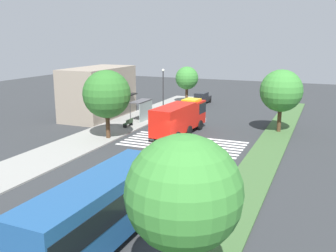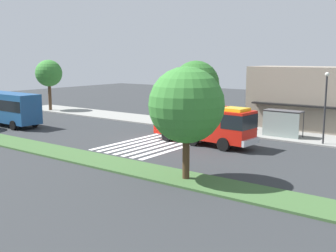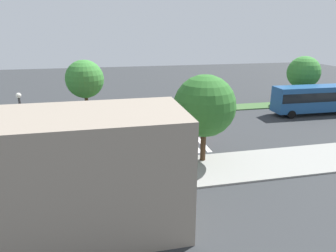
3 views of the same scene
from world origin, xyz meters
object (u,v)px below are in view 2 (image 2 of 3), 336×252
transit_bus (5,106)px  sidewalk_tree_far_west (49,73)px  bench_near_shelter (243,128)px  parked_car_west (12,103)px  sidewalk_tree_west (196,84)px  bus_stop_shelter (282,118)px  median_tree_west (186,105)px  fire_truck (205,122)px  street_lamp (325,102)px

transit_bus → sidewalk_tree_far_west: 12.81m
transit_bus → bench_near_shelter: size_ratio=6.47×
bench_near_shelter → sidewalk_tree_far_west: bearing=-179.0°
parked_car_west → sidewalk_tree_west: sidewalk_tree_west is taller
parked_car_west → sidewalk_tree_far_west: bearing=22.3°
bus_stop_shelter → median_tree_west: bearing=-88.4°
bus_stop_shelter → median_tree_west: median_tree_west is taller
bus_stop_shelter → sidewalk_tree_far_west: 33.93m
fire_truck → sidewalk_tree_far_west: 30.28m
transit_bus → sidewalk_tree_west: bearing=-148.3°
fire_truck → street_lamp: bearing=38.2°
parked_car_west → sidewalk_tree_far_west: sidewalk_tree_far_west is taller
fire_truck → parked_car_west: fire_truck is taller
bench_near_shelter → street_lamp: bearing=-6.4°
bus_stop_shelter → bench_near_shelter: (-4.00, -0.01, -1.30)m
fire_truck → bus_stop_shelter: bearing=61.1°
fire_truck → bench_near_shelter: fire_truck is taller
fire_truck → bus_stop_shelter: size_ratio=2.78×
bus_stop_shelter → sidewalk_tree_far_west: size_ratio=0.50×
fire_truck → median_tree_west: 11.28m
bus_stop_shelter → bench_near_shelter: size_ratio=2.19×
bench_near_shelter → sidewalk_tree_west: sidewalk_tree_west is taller
sidewalk_tree_far_west → median_tree_west: (34.22, -15.99, -0.59)m
bus_stop_shelter → sidewalk_tree_west: sidewalk_tree_west is taller
parked_car_west → median_tree_west: 42.66m
transit_bus → bus_stop_shelter: bearing=-156.5°
median_tree_west → street_lamp: bearing=76.9°
street_lamp → median_tree_west: 16.03m
street_lamp → sidewalk_tree_far_west: bearing=179.4°
bus_stop_shelter → sidewalk_tree_west: bearing=-176.9°
parked_car_west → bus_stop_shelter: size_ratio=1.24×
sidewalk_tree_west → street_lamp: bearing=-1.7°
sidewalk_tree_west → median_tree_west: 18.73m
sidewalk_tree_far_west → sidewalk_tree_west: sidewalk_tree_west is taller
transit_bus → sidewalk_tree_west: 21.38m
fire_truck → transit_bus: transit_bus is taller
sidewalk_tree_far_west → sidewalk_tree_west: size_ratio=1.00×
street_lamp → sidewalk_tree_west: bearing=178.3°
bus_stop_shelter → sidewalk_tree_far_west: sidewalk_tree_far_west is taller
bus_stop_shelter → sidewalk_tree_west: (-9.28, -0.51, 2.83)m
bench_near_shelter → transit_bus: bearing=-154.4°
sidewalk_tree_far_west → sidewalk_tree_west: 24.48m
sidewalk_tree_far_west → street_lamp: bearing=-0.6°
parked_car_west → median_tree_west: bearing=-16.9°
fire_truck → parked_car_west: size_ratio=2.24×
parked_car_west → sidewalk_tree_far_west: size_ratio=0.62×
fire_truck → bench_near_shelter: size_ratio=6.08×
parked_car_west → sidewalk_tree_west: size_ratio=0.62×
fire_truck → sidewalk_tree_far_west: (-29.47, 6.13, 3.32)m
bench_near_shelter → sidewalk_tree_west: size_ratio=0.23×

